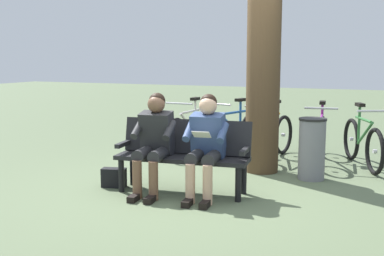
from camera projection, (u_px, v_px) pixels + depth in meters
The scene contains 12 objects.
ground_plane at pixel (198, 192), 5.91m from camera, with size 40.00×40.00×0.00m, color #566647.
bench at pixel (184, 150), 5.89m from camera, with size 1.65×0.66×0.87m.
person_reading at pixel (206, 141), 5.63m from camera, with size 0.52×0.80×1.20m.
person_companion at pixel (154, 138), 5.81m from camera, with size 0.52×0.80×1.20m.
handbag at pixel (114, 178), 6.13m from camera, with size 0.30×0.14×0.24m, color black.
tree_trunk at pixel (264, 27), 6.70m from camera, with size 0.47×0.47×4.08m, color #4C3823.
litter_bin at pixel (312, 149), 6.48m from camera, with size 0.37×0.37×0.83m.
bicycle_silver at pixel (362, 143), 7.24m from camera, with size 0.75×1.57×0.94m.
bicycle_green at pixel (321, 139), 7.58m from camera, with size 0.48×1.68×0.94m.
bicycle_black at pixel (270, 137), 7.74m from camera, with size 0.51×1.66×0.94m.
bicycle_blue at pixel (234, 133), 8.11m from camera, with size 0.66×1.61×0.94m.
bicycle_purple at pixel (190, 132), 8.28m from camera, with size 0.48×1.68×0.94m.
Camera 1 is at (-2.21, 5.29, 1.63)m, focal length 45.60 mm.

